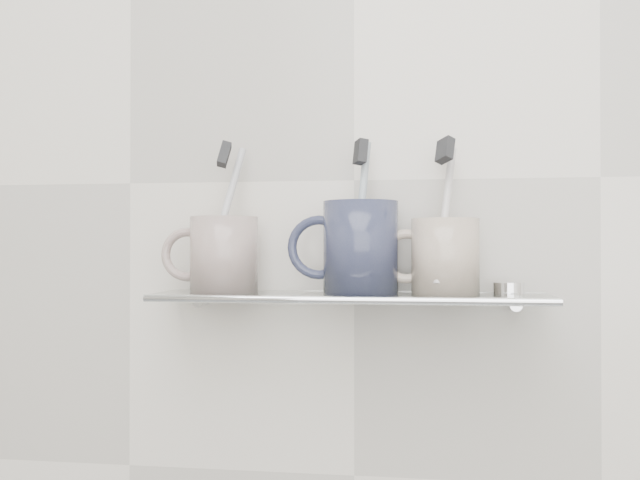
% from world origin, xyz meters
% --- Properties ---
extents(wall_back, '(2.50, 0.00, 2.50)m').
position_xyz_m(wall_back, '(0.00, 1.10, 1.25)').
color(wall_back, beige).
rests_on(wall_back, ground).
extents(shelf_glass, '(0.50, 0.12, 0.01)m').
position_xyz_m(shelf_glass, '(0.00, 1.04, 1.10)').
color(shelf_glass, silver).
rests_on(shelf_glass, wall_back).
extents(shelf_rail, '(0.50, 0.01, 0.01)m').
position_xyz_m(shelf_rail, '(0.00, 0.98, 1.10)').
color(shelf_rail, silver).
rests_on(shelf_rail, shelf_glass).
extents(bracket_left, '(0.02, 0.03, 0.02)m').
position_xyz_m(bracket_left, '(-0.21, 1.09, 1.09)').
color(bracket_left, silver).
rests_on(bracket_left, wall_back).
extents(bracket_right, '(0.02, 0.03, 0.02)m').
position_xyz_m(bracket_right, '(0.21, 1.09, 1.09)').
color(bracket_right, silver).
rests_on(bracket_right, wall_back).
extents(mug_left, '(0.11, 0.11, 0.10)m').
position_xyz_m(mug_left, '(-0.17, 1.04, 1.15)').
color(mug_left, silver).
rests_on(mug_left, shelf_glass).
extents(mug_left_handle, '(0.07, 0.01, 0.07)m').
position_xyz_m(mug_left_handle, '(-0.22, 1.04, 1.15)').
color(mug_left_handle, silver).
rests_on(mug_left_handle, mug_left).
extents(toothbrush_left, '(0.05, 0.06, 0.18)m').
position_xyz_m(toothbrush_left, '(-0.17, 1.04, 1.20)').
color(toothbrush_left, '#BEBEBE').
rests_on(toothbrush_left, mug_left).
extents(bristles_left, '(0.02, 0.03, 0.04)m').
position_xyz_m(bristles_left, '(-0.17, 1.04, 1.28)').
color(bristles_left, '#252628').
rests_on(bristles_left, toothbrush_left).
extents(mug_center, '(0.11, 0.11, 0.12)m').
position_xyz_m(mug_center, '(0.01, 1.04, 1.16)').
color(mug_center, '#232641').
rests_on(mug_center, shelf_glass).
extents(mug_center_handle, '(0.08, 0.01, 0.08)m').
position_xyz_m(mug_center_handle, '(-0.04, 1.04, 1.16)').
color(mug_center_handle, '#232641').
rests_on(mug_center_handle, mug_center).
extents(toothbrush_center, '(0.03, 0.04, 0.19)m').
position_xyz_m(toothbrush_center, '(0.01, 1.04, 1.20)').
color(toothbrush_center, '#90AAB2').
rests_on(toothbrush_center, mug_center).
extents(bristles_center, '(0.02, 0.03, 0.03)m').
position_xyz_m(bristles_center, '(0.01, 1.04, 1.28)').
color(bristles_center, '#252628').
rests_on(bristles_center, toothbrush_center).
extents(mug_right, '(0.09, 0.09, 0.10)m').
position_xyz_m(mug_right, '(0.12, 1.04, 1.15)').
color(mug_right, beige).
rests_on(mug_right, shelf_glass).
extents(mug_right_handle, '(0.07, 0.01, 0.07)m').
position_xyz_m(mug_right_handle, '(0.07, 1.04, 1.15)').
color(mug_right_handle, beige).
rests_on(mug_right_handle, mug_right).
extents(toothbrush_right, '(0.04, 0.09, 0.18)m').
position_xyz_m(toothbrush_right, '(0.12, 1.04, 1.20)').
color(toothbrush_right, beige).
rests_on(toothbrush_right, mug_right).
extents(bristles_right, '(0.03, 0.03, 0.04)m').
position_xyz_m(bristles_right, '(0.12, 1.04, 1.28)').
color(bristles_right, '#252628').
rests_on(bristles_right, toothbrush_right).
extents(chrome_cap, '(0.04, 0.04, 0.02)m').
position_xyz_m(chrome_cap, '(0.20, 1.04, 1.11)').
color(chrome_cap, silver).
rests_on(chrome_cap, shelf_glass).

